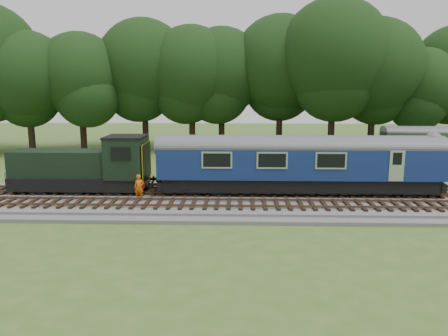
{
  "coord_description": "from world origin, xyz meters",
  "views": [
    {
      "loc": [
        1.19,
        -26.52,
        7.25
      ],
      "look_at": [
        0.3,
        1.4,
        2.0
      ],
      "focal_mm": 35.0,
      "sensor_mm": 36.0,
      "label": 1
    }
  ],
  "objects": [
    {
      "name": "ballast",
      "position": [
        0.0,
        0.0,
        0.17
      ],
      "size": [
        70.0,
        7.0,
        0.35
      ],
      "primitive_type": "cube",
      "color": "#4C4C4F",
      "rests_on": "ground"
    },
    {
      "name": "track_north",
      "position": [
        0.0,
        1.4,
        0.42
      ],
      "size": [
        67.2,
        2.4,
        0.21
      ],
      "color": "black",
      "rests_on": "ballast"
    },
    {
      "name": "shunter_loco",
      "position": [
        -8.81,
        1.4,
        1.97
      ],
      "size": [
        8.91,
        2.6,
        3.38
      ],
      "color": "black",
      "rests_on": "ground"
    },
    {
      "name": "dmu_railcar",
      "position": [
        5.11,
        1.4,
        2.61
      ],
      "size": [
        18.05,
        2.86,
        3.88
      ],
      "color": "black",
      "rests_on": "ground"
    },
    {
      "name": "ground",
      "position": [
        0.0,
        0.0,
        0.0
      ],
      "size": [
        120.0,
        120.0,
        0.0
      ],
      "primitive_type": "plane",
      "color": "#3E5B21",
      "rests_on": "ground"
    },
    {
      "name": "fence",
      "position": [
        0.0,
        4.5,
        0.0
      ],
      "size": [
        64.0,
        0.12,
        1.0
      ],
      "primitive_type": null,
      "color": "#6B6054",
      "rests_on": "ground"
    },
    {
      "name": "track_south",
      "position": [
        0.0,
        -1.6,
        0.42
      ],
      "size": [
        67.2,
        2.4,
        0.21
      ],
      "color": "black",
      "rests_on": "ballast"
    },
    {
      "name": "worker",
      "position": [
        -4.85,
        -0.66,
        1.15
      ],
      "size": [
        0.6,
        0.41,
        1.59
      ],
      "primitive_type": "imported",
      "rotation": [
        0.0,
        0.0,
        -0.05
      ],
      "color": "orange",
      "rests_on": "ballast"
    },
    {
      "name": "shed",
      "position": [
        14.22,
        11.8,
        1.3
      ],
      "size": [
        3.6,
        3.6,
        2.57
      ],
      "rotation": [
        0.0,
        0.0,
        -0.16
      ],
      "color": "#16321F",
      "rests_on": "ground"
    },
    {
      "name": "tree_line",
      "position": [
        0.0,
        22.0,
        0.0
      ],
      "size": [
        70.0,
        8.0,
        18.0
      ],
      "primitive_type": null,
      "color": "black",
      "rests_on": "ground"
    }
  ]
}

